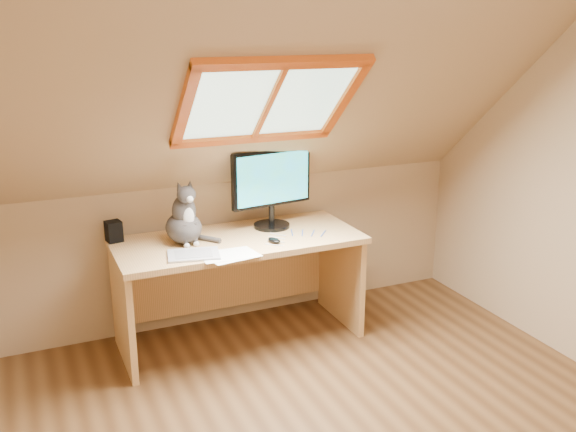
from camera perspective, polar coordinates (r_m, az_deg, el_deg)
room_shell at (r=2.68m, az=7.40°, el=3.39°), size 3.52×3.52×2.41m
desk at (r=4.27m, az=-4.71°, el=-4.49°), size 1.58×0.69×0.72m
monitor at (r=4.25m, az=-1.46°, el=2.91°), size 0.58×0.24×0.53m
cat at (r=4.04m, az=-9.23°, el=-0.39°), size 0.26×0.30×0.41m
desk_speaker at (r=4.18m, az=-15.23°, el=-1.32°), size 0.11×0.11×0.13m
graphics_tablet at (r=3.85m, az=-8.39°, el=-3.41°), size 0.34×0.27×0.01m
mouse at (r=4.03m, az=-1.25°, el=-2.18°), size 0.09×0.11×0.03m
papers at (r=3.85m, az=-5.45°, el=-3.37°), size 0.33×0.27×0.00m
cables at (r=4.15m, az=0.68°, el=-1.75°), size 0.51×0.26×0.01m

